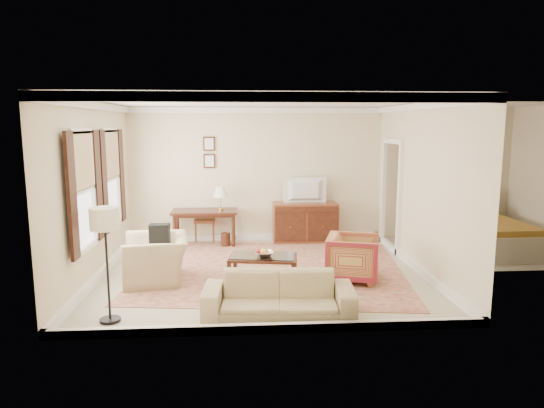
{
  "coord_description": "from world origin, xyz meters",
  "views": [
    {
      "loc": [
        -0.37,
        -8.05,
        2.52
      ],
      "look_at": [
        0.2,
        0.3,
        1.15
      ],
      "focal_mm": 32.0,
      "sensor_mm": 36.0,
      "label": 1
    }
  ],
  "objects": [
    {
      "name": "book_a",
      "position": [
        -0.19,
        -0.43,
        0.18
      ],
      "size": [
        0.28,
        0.13,
        0.38
      ],
      "primitive_type": "imported",
      "rotation": [
        0.0,
        0.0,
        -0.35
      ],
      "color": "brown",
      "rests_on": "coffee_table"
    },
    {
      "name": "coffee_table",
      "position": [
        0.0,
        -0.51,
        0.34
      ],
      "size": [
        1.15,
        0.78,
        0.45
      ],
      "rotation": [
        0.0,
        0.0,
        -0.16
      ],
      "color": "#4D2316",
      "rests_on": "room_shell"
    },
    {
      "name": "sideboard",
      "position": [
        1.05,
        2.2,
        0.43
      ],
      "size": [
        1.39,
        0.54,
        0.86
      ],
      "primitive_type": "cube",
      "color": "brown",
      "rests_on": "room_shell"
    },
    {
      "name": "rug",
      "position": [
        0.19,
        0.17,
        0.01
      ],
      "size": [
        4.91,
        4.35,
        0.01
      ],
      "primitive_type": "cube",
      "rotation": [
        0.0,
        0.0,
        -0.12
      ],
      "color": "maroon",
      "rests_on": "room_shell"
    },
    {
      "name": "club_armchair",
      "position": [
        -1.73,
        -0.32,
        0.5
      ],
      "size": [
        0.9,
        1.23,
        0.99
      ],
      "primitive_type": "imported",
      "rotation": [
        0.0,
        0.0,
        -1.42
      ],
      "color": "tan",
      "rests_on": "room_shell"
    },
    {
      "name": "annex_bedroom",
      "position": [
        4.49,
        1.15,
        0.34
      ],
      "size": [
        3.0,
        2.7,
        2.9
      ],
      "color": "beige",
      "rests_on": "ground"
    },
    {
      "name": "room_shell",
      "position": [
        0.0,
        0.0,
        2.47
      ],
      "size": [
        5.51,
        5.01,
        2.91
      ],
      "color": "beige",
      "rests_on": "ground"
    },
    {
      "name": "fruit_bowl",
      "position": [
        0.02,
        -0.57,
        0.5
      ],
      "size": [
        0.42,
        0.42,
        0.1
      ],
      "primitive_type": "imported",
      "color": "silver",
      "rests_on": "coffee_table"
    },
    {
      "name": "window_front",
      "position": [
        -2.7,
        -0.7,
        1.55
      ],
      "size": [
        0.12,
        1.56,
        1.8
      ],
      "primitive_type": null,
      "color": "#CCB284",
      "rests_on": "room_shell"
    },
    {
      "name": "book_b",
      "position": [
        0.15,
        -0.54,
        0.17
      ],
      "size": [
        0.27,
        0.14,
        0.38
      ],
      "primitive_type": "imported",
      "rotation": [
        0.0,
        0.0,
        -0.41
      ],
      "color": "brown",
      "rests_on": "coffee_table"
    },
    {
      "name": "desk_lamp",
      "position": [
        -0.76,
        2.06,
        0.99
      ],
      "size": [
        0.32,
        0.32,
        0.5
      ],
      "primitive_type": null,
      "color": "silver",
      "rests_on": "writing_desk"
    },
    {
      "name": "framed_prints",
      "position": [
        -1.01,
        2.47,
        1.94
      ],
      "size": [
        0.25,
        0.04,
        0.68
      ],
      "primitive_type": null,
      "color": "#4D2316",
      "rests_on": "room_shell"
    },
    {
      "name": "doorway",
      "position": [
        2.71,
        1.5,
        1.08
      ],
      "size": [
        0.1,
        1.12,
        2.25
      ],
      "primitive_type": null,
      "color": "white",
      "rests_on": "room_shell"
    },
    {
      "name": "tv",
      "position": [
        1.05,
        2.18,
        1.3
      ],
      "size": [
        0.89,
        0.51,
        0.12
      ],
      "primitive_type": "imported",
      "rotation": [
        0.0,
        0.0,
        3.14
      ],
      "color": "black",
      "rests_on": "sideboard"
    },
    {
      "name": "striped_armchair",
      "position": [
        1.47,
        -0.52,
        0.42
      ],
      "size": [
        0.96,
        1.0,
        0.83
      ],
      "primitive_type": "imported",
      "rotation": [
        0.0,
        0.0,
        1.28
      ],
      "color": "maroon",
      "rests_on": "room_shell"
    },
    {
      "name": "desk_chair",
      "position": [
        -1.13,
        2.41,
        0.53
      ],
      "size": [
        0.55,
        0.55,
        1.05
      ],
      "primitive_type": null,
      "rotation": [
        0.0,
        0.0,
        0.25
      ],
      "color": "brown",
      "rests_on": "room_shell"
    },
    {
      "name": "sofa",
      "position": [
        0.13,
        -1.96,
        0.39
      ],
      "size": [
        2.02,
        0.71,
        0.77
      ],
      "primitive_type": "imported",
      "rotation": [
        0.0,
        0.0,
        -0.07
      ],
      "color": "tan",
      "rests_on": "room_shell"
    },
    {
      "name": "floor_lamp",
      "position": [
        -2.06,
        -1.97,
        1.25
      ],
      "size": [
        0.37,
        0.37,
        1.5
      ],
      "color": "black",
      "rests_on": "room_shell"
    },
    {
      "name": "window_rear",
      "position": [
        -2.7,
        0.9,
        1.55
      ],
      "size": [
        0.12,
        1.56,
        1.8
      ],
      "primitive_type": null,
      "color": "#CCB284",
      "rests_on": "room_shell"
    },
    {
      "name": "writing_desk",
      "position": [
        -1.11,
        2.06,
        0.63
      ],
      "size": [
        1.36,
        0.68,
        0.74
      ],
      "color": "#4D2316",
      "rests_on": "room_shell"
    },
    {
      "name": "backpack",
      "position": [
        -1.68,
        -0.2,
        0.75
      ],
      "size": [
        0.27,
        0.35,
        0.4
      ],
      "primitive_type": "cube",
      "rotation": [
        0.0,
        0.0,
        -1.41
      ],
      "color": "black",
      "rests_on": "club_armchair"
    }
  ]
}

